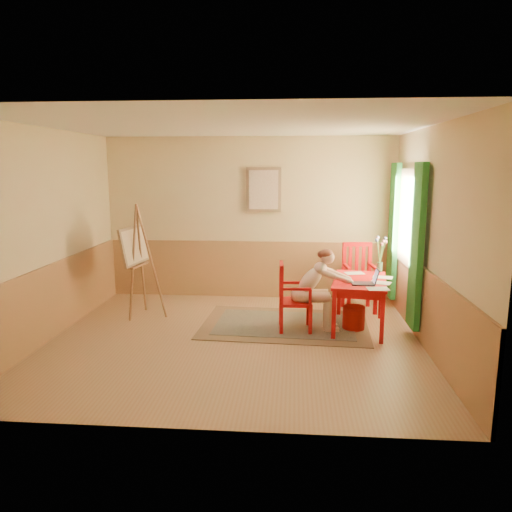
# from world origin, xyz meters

# --- Properties ---
(room) EXTENTS (5.04, 4.54, 2.84)m
(room) POSITION_xyz_m (0.00, 0.00, 1.40)
(room) COLOR #A97F5A
(room) RESTS_ON ground
(wainscot) EXTENTS (5.00, 4.50, 1.00)m
(wainscot) POSITION_xyz_m (0.00, 0.80, 0.50)
(wainscot) COLOR #B67F4F
(wainscot) RESTS_ON room
(window) EXTENTS (0.12, 2.01, 2.20)m
(window) POSITION_xyz_m (2.42, 1.10, 1.35)
(window) COLOR white
(window) RESTS_ON room
(wall_portrait) EXTENTS (0.60, 0.05, 0.76)m
(wall_portrait) POSITION_xyz_m (0.25, 2.20, 1.90)
(wall_portrait) COLOR #8D6C4D
(wall_portrait) RESTS_ON room
(rug) EXTENTS (2.48, 1.72, 0.02)m
(rug) POSITION_xyz_m (0.66, 0.69, 0.01)
(rug) COLOR #8C7251
(rug) RESTS_ON room
(table) EXTENTS (0.89, 1.30, 0.72)m
(table) POSITION_xyz_m (1.72, 0.63, 0.63)
(table) COLOR red
(table) RESTS_ON room
(chair_left) EXTENTS (0.47, 0.45, 0.97)m
(chair_left) POSITION_xyz_m (0.76, 0.46, 0.49)
(chair_left) COLOR red
(chair_left) RESTS_ON room
(chair_back) EXTENTS (0.53, 0.55, 1.08)m
(chair_back) POSITION_xyz_m (1.83, 1.57, 0.54)
(chair_back) COLOR red
(chair_back) RESTS_ON room
(figure) EXTENTS (0.88, 0.39, 1.17)m
(figure) POSITION_xyz_m (1.09, 0.48, 0.65)
(figure) COLOR beige
(figure) RESTS_ON room
(laptop) EXTENTS (0.36, 0.22, 0.22)m
(laptop) POSITION_xyz_m (1.77, 0.35, 0.76)
(laptop) COLOR #1E2338
(laptop) RESTS_ON table
(papers) EXTENTS (0.69, 1.16, 0.00)m
(papers) POSITION_xyz_m (1.90, 0.59, 0.72)
(papers) COLOR white
(papers) RESTS_ON table
(vase) EXTENTS (0.22, 0.27, 0.55)m
(vase) POSITION_xyz_m (2.08, 1.19, 0.97)
(vase) COLOR #3F724C
(vase) RESTS_ON table
(wastebasket) EXTENTS (0.37, 0.37, 0.33)m
(wastebasket) POSITION_xyz_m (1.65, 0.58, 0.17)
(wastebasket) COLOR #A2130F
(wastebasket) RESTS_ON room
(easel) EXTENTS (0.62, 0.78, 1.74)m
(easel) POSITION_xyz_m (-1.62, 0.98, 1.03)
(easel) COLOR #8F5B37
(easel) RESTS_ON room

